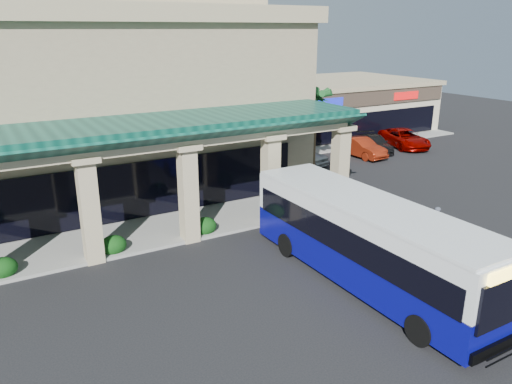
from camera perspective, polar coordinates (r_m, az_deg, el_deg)
ground at (r=21.47m, az=5.53°, el=-8.75°), size 110.00×110.00×0.00m
main_building at (r=31.88m, az=-24.21°, el=9.38°), size 30.80×14.80×11.35m
arcade at (r=23.52m, az=-20.63°, el=0.06°), size 30.00×6.20×5.70m
strip_mall at (r=49.69m, az=6.54°, el=9.69°), size 22.50×12.50×4.90m
palm_0 at (r=33.67m, az=6.67°, el=7.12°), size 2.40×2.40×6.60m
palm_1 at (r=36.71m, az=5.11°, el=7.45°), size 2.40×2.40×5.80m
broadleaf_tree at (r=39.93m, az=-1.44°, el=7.66°), size 2.60×2.60×4.81m
transit_bus at (r=20.05m, az=12.51°, el=-5.72°), size 2.92×12.32×3.44m
pedestrian at (r=25.47m, az=19.94°, el=-3.35°), size 0.56×0.69×1.65m
car_silver at (r=37.60m, az=5.28°, el=4.33°), size 2.74×4.63×1.48m
car_white at (r=40.43m, az=11.87°, el=5.02°), size 1.82×4.66×1.51m
car_red at (r=42.58m, az=13.41°, el=5.44°), size 3.28×4.91×1.32m
car_gray at (r=44.71m, az=16.60°, el=5.91°), size 3.92×5.97×1.53m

